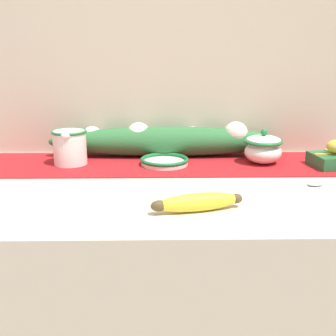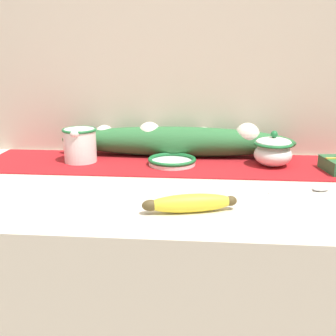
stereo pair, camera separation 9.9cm
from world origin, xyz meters
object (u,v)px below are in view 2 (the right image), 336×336
small_dish (172,161)px  spoon (317,189)px  banana (190,203)px  sugar_bowl (273,151)px  cream_pitcher (80,144)px

small_dish → spoon: bearing=-28.4°
banana → spoon: bearing=28.8°
small_dish → sugar_bowl: bearing=2.3°
cream_pitcher → spoon: cream_pitcher is taller
spoon → cream_pitcher: bearing=146.2°
cream_pitcher → sugar_bowl: size_ratio=1.08×
banana → sugar_bowl: bearing=59.1°
cream_pitcher → small_dish: bearing=-2.7°
cream_pitcher → sugar_bowl: (0.55, -0.00, -0.01)m
sugar_bowl → banana: (-0.22, -0.36, -0.03)m
cream_pitcher → small_dish: size_ratio=0.85×
cream_pitcher → spoon: 0.66m
spoon → banana: bearing=-166.8°
sugar_bowl → spoon: size_ratio=0.72×
small_dish → spoon: size_ratio=0.92×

